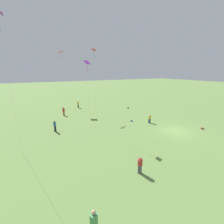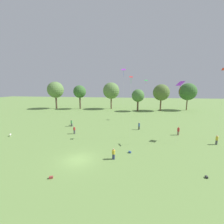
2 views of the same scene
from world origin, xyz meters
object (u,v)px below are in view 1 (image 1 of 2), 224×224
object	(u,v)px
person_2	(140,165)
kite_1	(94,56)
picnic_bag_0	(128,108)
picnic_bag_2	(131,121)
person_4	(64,111)
person_1	(150,119)
kite_2	(61,54)
person_6	(78,104)
kite_4	(87,64)
person_0	(94,223)
picnic_bag_1	(202,128)
person_5	(55,126)

from	to	relation	value
person_2	kite_1	xyz separation A→B (m)	(12.02, -0.55, 10.27)
picnic_bag_0	picnic_bag_2	world-z (taller)	picnic_bag_2
person_4	kite_1	bearing A→B (deg)	-127.32
person_1	kite_2	world-z (taller)	kite_2
person_4	person_6	xyz separation A→B (m)	(5.26, -4.51, -0.03)
person_6	kite_4	world-z (taller)	kite_4
person_0	picnic_bag_0	xyz separation A→B (m)	(24.26, -18.50, -0.77)
picnic_bag_1	kite_1	bearing A→B (deg)	61.53
person_2	picnic_bag_1	size ratio (longest dim) A/B	3.36
person_2	kite_2	size ratio (longest dim) A/B	0.12
person_2	person_4	size ratio (longest dim) A/B	0.92
person_0	picnic_bag_0	size ratio (longest dim) A/B	5.11
kite_4	picnic_bag_0	xyz separation A→B (m)	(0.70, -10.49, -10.32)
person_4	kite_4	world-z (taller)	kite_4
person_1	person_4	bearing A→B (deg)	-174.89
kite_1	kite_4	world-z (taller)	kite_1
person_0	person_2	world-z (taller)	person_0
person_0	person_6	world-z (taller)	person_0
kite_1	picnic_bag_2	size ratio (longest dim) A/B	27.35
person_5	kite_1	size ratio (longest dim) A/B	0.15
picnic_bag_1	person_4	bearing A→B (deg)	45.07
kite_2	picnic_bag_2	distance (m)	22.62
person_2	picnic_bag_1	world-z (taller)	person_2
person_0	picnic_bag_2	world-z (taller)	person_0
person_6	kite_1	xyz separation A→B (m)	(-15.33, 1.31, 10.22)
person_4	person_6	bearing A→B (deg)	-5.57
person_1	person_2	size ratio (longest dim) A/B	0.97
person_0	kite_2	xyz separation A→B (m)	(32.01, -4.65, 11.97)
person_1	picnic_bag_0	distance (m)	11.36
person_0	picnic_bag_1	bearing A→B (deg)	111.89
person_5	kite_4	world-z (taller)	kite_4
person_0	kite_4	size ratio (longest dim) A/B	0.16
person_6	person_1	bearing A→B (deg)	30.27
person_1	kite_1	size ratio (longest dim) A/B	0.13
person_4	person_2	bearing A→B (deg)	-138.11
person_5	person_0	bearing A→B (deg)	18.19
person_2	person_5	world-z (taller)	person_5
person_2	person_4	world-z (taller)	person_4
person_2	picnic_bag_0	size ratio (longest dim) A/B	4.67
person_6	kite_2	world-z (taller)	kite_2
person_0	person_2	xyz separation A→B (m)	(3.15, -5.69, -0.08)
person_2	person_6	distance (m)	27.41
person_0	person_1	bearing A→B (deg)	133.84
person_0	kite_2	bearing A→B (deg)	175.49
kite_2	picnic_bag_1	xyz separation A→B (m)	(-25.03, -16.67, -12.73)
kite_1	person_6	bearing A→B (deg)	31.73
kite_2	person_1	bearing A→B (deg)	93.72
person_1	picnic_bag_1	size ratio (longest dim) A/B	3.25
person_2	picnic_bag_0	distance (m)	24.70
picnic_bag_2	person_5	bearing A→B (deg)	82.90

